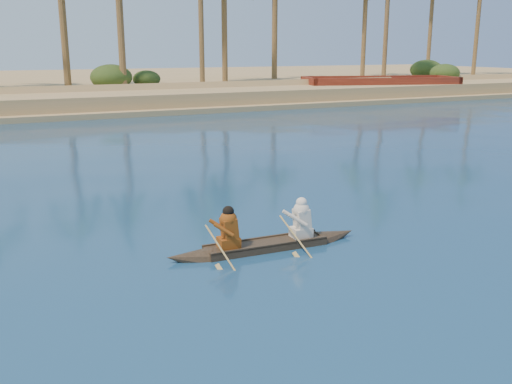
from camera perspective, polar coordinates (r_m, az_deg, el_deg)
name	(u,v)px	position (r m, az deg, el deg)	size (l,w,h in m)	color
canoe	(266,239)	(12.79, 0.98, -4.68)	(4.60, 0.74, 1.26)	#3F2F22
barge_right	(380,89)	(52.54, 12.26, 9.99)	(14.06, 7.87, 2.23)	maroon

